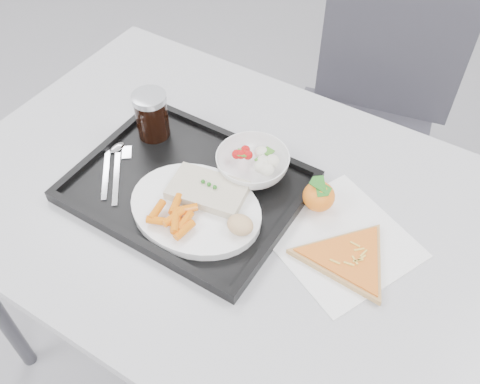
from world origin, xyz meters
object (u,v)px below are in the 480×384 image
salad_bowl (253,164)px  cola_glass (152,114)px  tangerine (319,196)px  chair (369,110)px  table (236,222)px  tray (188,188)px  dinner_plate (196,209)px  pizza_slice (348,259)px

salad_bowl → cola_glass: bearing=-176.6°
cola_glass → tangerine: (0.40, 0.01, -0.04)m
chair → tangerine: chair is taller
table → tangerine: (0.15, 0.07, 0.10)m
tray → dinner_plate: dinner_plate is taller
salad_bowl → tangerine: 0.15m
pizza_slice → cola_glass: bearing=171.5°
salad_bowl → tangerine: bearing=-1.4°
dinner_plate → chair: bearing=83.0°
dinner_plate → tangerine: tangerine is taller
cola_glass → table: bearing=-13.7°
chair → dinner_plate: size_ratio=3.44×
dinner_plate → table: bearing=59.0°
dinner_plate → pizza_slice: 0.31m
tray → dinner_plate: size_ratio=1.67×
cola_glass → tangerine: cola_glass is taller
salad_bowl → pizza_slice: (0.26, -0.09, -0.03)m
chair → cola_glass: bearing=-116.4°
chair → tray: chair is taller
table → pizza_slice: pizza_slice is taller
chair → salad_bowl: size_ratio=6.11×
dinner_plate → cola_glass: cola_glass is taller
salad_bowl → tangerine: size_ratio=1.95×
dinner_plate → pizza_slice: bearing=11.5°
table → tangerine: bearing=26.4°
salad_bowl → pizza_slice: bearing=-19.1°
chair → tray: bearing=-101.9°
dinner_plate → tangerine: 0.24m
dinner_plate → tray: bearing=139.3°
tangerine → dinner_plate: bearing=-142.5°
table → chair: 0.69m
table → cola_glass: bearing=166.3°
salad_bowl → cola_glass: (-0.25, -0.01, 0.03)m
chair → tangerine: size_ratio=11.91×
salad_bowl → dinner_plate: bearing=-104.1°
table → cola_glass: (-0.25, 0.06, 0.14)m
dinner_plate → cola_glass: size_ratio=2.50×
chair → salad_bowl: (-0.05, -0.59, 0.25)m
cola_glass → pizza_slice: cola_glass is taller
table → chair: size_ratio=1.29×
tray → salad_bowl: salad_bowl is taller
dinner_plate → pizza_slice: (0.30, 0.06, -0.01)m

